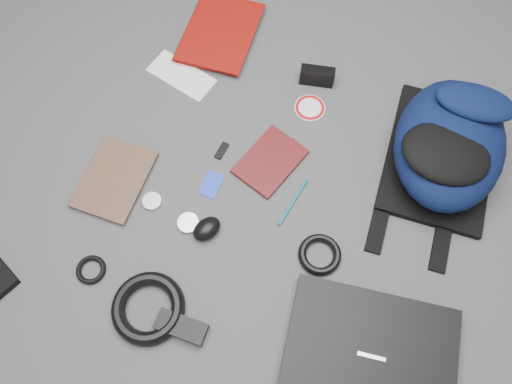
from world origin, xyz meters
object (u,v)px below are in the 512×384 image
at_px(comic_book, 87,170).
at_px(mouse, 207,229).
at_px(backpack, 450,144).
at_px(textbook_red, 188,25).
at_px(dvd_case, 270,161).
at_px(compact_camera, 317,76).
at_px(power_brick, 181,327).
at_px(laptop, 369,357).

height_order(comic_book, mouse, mouse).
relative_size(backpack, textbook_red, 1.56).
distance_m(textbook_red, comic_book, 0.55).
relative_size(dvd_case, compact_camera, 1.86).
height_order(backpack, mouse, backpack).
bearing_deg(power_brick, dvd_case, 83.70).
height_order(compact_camera, power_brick, compact_camera).
distance_m(backpack, laptop, 0.58).
xyz_separation_m(backpack, power_brick, (-0.42, -0.70, -0.08)).
bearing_deg(power_brick, textbook_red, 111.78).
height_order(laptop, mouse, mouse).
xyz_separation_m(backpack, laptop, (0.01, -0.58, -0.07)).
height_order(textbook_red, power_brick, same).
bearing_deg(compact_camera, power_brick, -107.56).
xyz_separation_m(laptop, textbook_red, (-0.85, 0.68, -0.00)).
height_order(laptop, dvd_case, laptop).
bearing_deg(power_brick, compact_camera, 83.10).
bearing_deg(comic_book, compact_camera, 44.44).
distance_m(backpack, comic_book, 0.97).
relative_size(dvd_case, power_brick, 1.51).
xyz_separation_m(comic_book, dvd_case, (0.44, 0.24, -0.00)).
xyz_separation_m(compact_camera, mouse, (-0.07, -0.55, -0.01)).
relative_size(laptop, comic_book, 1.74).
bearing_deg(power_brick, mouse, 97.75).
bearing_deg(dvd_case, mouse, -90.35).
bearing_deg(power_brick, comic_book, 143.71).
height_order(backpack, dvd_case, backpack).
bearing_deg(compact_camera, dvd_case, -108.53).
bearing_deg(mouse, backpack, 68.11).
distance_m(textbook_red, dvd_case, 0.53).
relative_size(laptop, power_brick, 3.20).
bearing_deg(laptop, mouse, 154.39).
bearing_deg(dvd_case, textbook_red, 157.28).
relative_size(backpack, comic_book, 1.95).
relative_size(laptop, compact_camera, 3.94).
relative_size(backpack, dvd_case, 2.38).
height_order(backpack, comic_book, backpack).
bearing_deg(laptop, backpack, 78.59).
xyz_separation_m(laptop, compact_camera, (-0.41, 0.67, 0.01)).
xyz_separation_m(backpack, compact_camera, (-0.40, 0.09, -0.06)).
distance_m(laptop, power_brick, 0.45).
distance_m(comic_book, dvd_case, 0.50).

